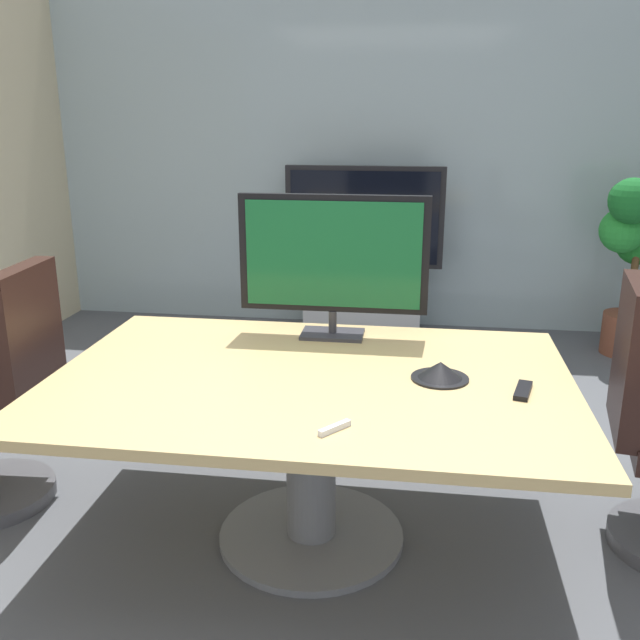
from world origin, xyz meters
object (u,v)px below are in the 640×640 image
tv_monitor (334,258)px  remote_control (523,390)px  potted_plant (636,244)px  conference_table (311,414)px  conference_phone (440,372)px  wall_display_unit (363,279)px

tv_monitor → remote_control: bearing=-36.7°
potted_plant → remote_control: bearing=-112.7°
conference_table → conference_phone: 0.53m
tv_monitor → potted_plant: 2.81m
conference_phone → conference_table: bearing=-175.9°
wall_display_unit → remote_control: (0.82, -2.85, 0.29)m
conference_phone → remote_control: (0.30, -0.09, -0.02)m
wall_display_unit → conference_phone: bearing=-79.3°
tv_monitor → wall_display_unit: tv_monitor is taller
conference_table → tv_monitor: tv_monitor is taller
conference_table → potted_plant: size_ratio=1.53×
potted_plant → tv_monitor: bearing=-132.0°
conference_phone → remote_control: conference_phone is taller
tv_monitor → wall_display_unit: bearing=91.3°
wall_display_unit → remote_control: bearing=-74.0°
wall_display_unit → remote_control: wall_display_unit is taller
potted_plant → remote_control: 2.87m
potted_plant → remote_control: potted_plant is taller
conference_table → conference_phone: bearing=4.1°
potted_plant → conference_phone: bearing=-118.8°
tv_monitor → conference_phone: (0.47, -0.48, -0.33)m
tv_monitor → wall_display_unit: 2.37m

